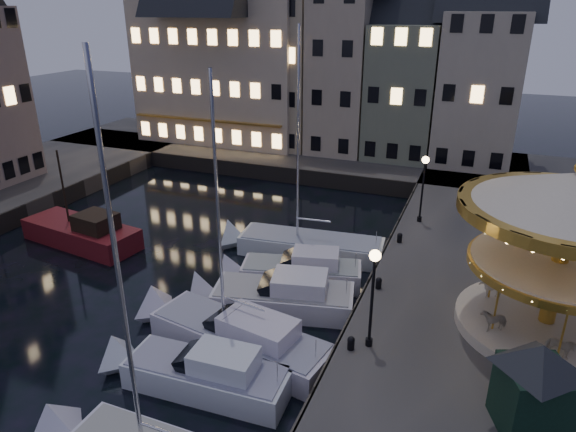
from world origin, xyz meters
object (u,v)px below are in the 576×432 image
at_px(red_fishing_boat, 83,234).
at_px(ticket_kiosk, 538,373).
at_px(bollard_c, 379,283).
at_px(motorboat_c, 232,335).
at_px(bollard_d, 400,237).
at_px(motorboat_b, 197,374).
at_px(carousel, 568,225).
at_px(motorboat_e, 294,272).
at_px(motorboat_f, 301,245).
at_px(bollard_b, 351,342).
at_px(streetlamp_b, 373,285).
at_px(streetlamp_c, 423,180).
at_px(motorboat_d, 275,297).

xyz_separation_m(red_fishing_boat, ticket_kiosk, (24.73, -7.69, 2.72)).
height_order(bollard_c, motorboat_c, motorboat_c).
distance_m(motorboat_c, ticket_kiosk, 11.85).
distance_m(bollard_d, motorboat_b, 14.33).
bearing_deg(carousel, motorboat_e, 170.89).
relative_size(motorboat_c, ticket_kiosk, 3.43).
relative_size(bollard_c, carousel, 0.07).
bearing_deg(motorboat_e, motorboat_c, -93.86).
distance_m(motorboat_f, red_fishing_boat, 13.47).
xyz_separation_m(bollard_c, bollard_d, (0.00, 5.50, 0.00)).
height_order(bollard_b, motorboat_e, motorboat_e).
relative_size(motorboat_b, motorboat_e, 1.01).
relative_size(motorboat_c, red_fishing_boat, 1.52).
bearing_deg(red_fishing_boat, motorboat_f, 16.06).
bearing_deg(motorboat_b, bollard_d, 68.36).
bearing_deg(motorboat_f, ticket_kiosk, -44.07).
height_order(streetlamp_b, motorboat_b, streetlamp_b).
xyz_separation_m(bollard_b, carousel, (7.13, 4.22, 4.43)).
height_order(streetlamp_c, ticket_kiosk, streetlamp_c).
xyz_separation_m(streetlamp_b, motorboat_c, (-5.76, -0.59, -3.34)).
distance_m(bollard_c, motorboat_b, 9.45).
bearing_deg(red_fishing_boat, bollard_d, 14.16).
height_order(bollard_d, motorboat_c, motorboat_c).
xyz_separation_m(motorboat_d, motorboat_e, (-0.05, 2.66, -0.00)).
bearing_deg(streetlamp_b, bollard_b, -140.19).
distance_m(bollard_d, motorboat_c, 11.82).
relative_size(streetlamp_c, motorboat_c, 0.34).
bearing_deg(carousel, ticket_kiosk, -98.39).
bearing_deg(motorboat_d, red_fishing_boat, 170.25).
relative_size(streetlamp_b, bollard_c, 7.32).
height_order(streetlamp_b, red_fishing_boat, red_fishing_boat).
relative_size(bollard_c, bollard_d, 1.00).
distance_m(motorboat_c, carousel, 14.08).
distance_m(bollard_c, red_fishing_boat, 18.54).
relative_size(bollard_c, motorboat_d, 0.07).
bearing_deg(bollard_c, motorboat_c, -135.39).
bearing_deg(red_fishing_boat, bollard_b, -17.50).
height_order(motorboat_d, red_fishing_boat, red_fishing_boat).
bearing_deg(bollard_b, motorboat_f, 120.18).
xyz_separation_m(streetlamp_c, motorboat_e, (-5.34, -7.88, -3.38)).
bearing_deg(motorboat_f, motorboat_b, -88.67).
xyz_separation_m(motorboat_b, motorboat_d, (0.59, 6.25, 0.00)).
xyz_separation_m(motorboat_d, red_fishing_boat, (-13.82, 2.37, 0.06)).
height_order(streetlamp_c, motorboat_b, streetlamp_c).
relative_size(red_fishing_boat, carousel, 0.98).
xyz_separation_m(bollard_d, motorboat_d, (-4.69, -7.04, -0.96)).
bearing_deg(bollard_d, motorboat_c, -115.97).
distance_m(carousel, ticket_kiosk, 6.67).
xyz_separation_m(motorboat_c, carousel, (12.29, 4.30, 5.35)).
bearing_deg(motorboat_e, motorboat_f, 103.39).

